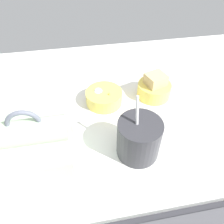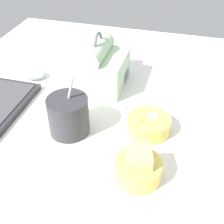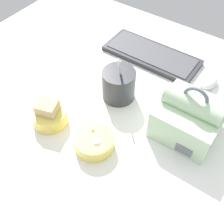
# 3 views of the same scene
# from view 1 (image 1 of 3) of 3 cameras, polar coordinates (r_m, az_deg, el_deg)

# --- Properties ---
(desk_surface) EXTENTS (1.40, 1.10, 0.02)m
(desk_surface) POSITION_cam_1_polar(r_m,az_deg,el_deg) (0.61, 2.52, -7.80)
(desk_surface) COLOR white
(desk_surface) RESTS_ON ground
(lunch_bag) EXTENTS (0.18, 0.17, 0.18)m
(lunch_bag) POSITION_cam_1_polar(r_m,az_deg,el_deg) (0.53, -19.72, -8.94)
(lunch_bag) COLOR #B7D6AD
(lunch_bag) RESTS_ON desk_surface
(soup_cup) EXTENTS (0.11, 0.11, 0.17)m
(soup_cup) POSITION_cam_1_polar(r_m,az_deg,el_deg) (0.54, 7.03, -6.74)
(soup_cup) COLOR #333338
(soup_cup) RESTS_ON desk_surface
(bento_bowl_sandwich) EXTENTS (0.11, 0.11, 0.08)m
(bento_bowl_sandwich) POSITION_cam_1_polar(r_m,az_deg,el_deg) (0.73, 10.97, 6.14)
(bento_bowl_sandwich) COLOR #EFD65B
(bento_bowl_sandwich) RESTS_ON desk_surface
(bento_bowl_snacks) EXTENTS (0.12, 0.12, 0.05)m
(bento_bowl_snacks) POSITION_cam_1_polar(r_m,az_deg,el_deg) (0.69, -2.07, 3.96)
(bento_bowl_snacks) COLOR #EFD65B
(bento_bowl_snacks) RESTS_ON desk_surface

